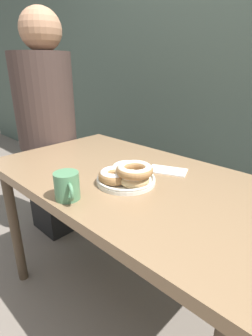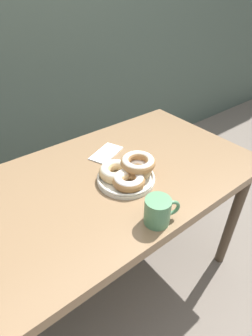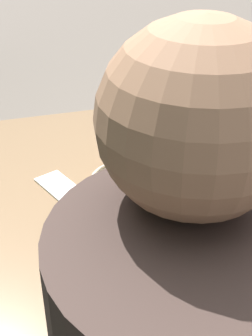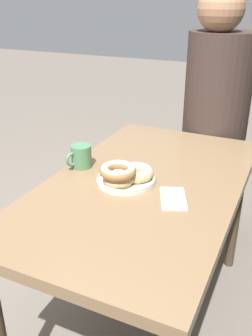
% 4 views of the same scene
% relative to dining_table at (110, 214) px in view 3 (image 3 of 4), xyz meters
% --- Properties ---
extents(dining_table, '(1.23, 0.70, 0.71)m').
position_rel_dining_table_xyz_m(dining_table, '(0.00, 0.00, 0.00)').
color(dining_table, '#846647').
rests_on(dining_table, ground_plane).
extents(donut_plate, '(0.24, 0.24, 0.09)m').
position_rel_dining_table_xyz_m(donut_plate, '(0.04, -0.07, 0.12)').
color(donut_plate, silver).
rests_on(donut_plate, dining_table).
extents(coffee_mug, '(0.12, 0.08, 0.09)m').
position_rel_dining_table_xyz_m(coffee_mug, '(-0.01, -0.29, 0.13)').
color(coffee_mug, '#4C7F56').
rests_on(coffee_mug, dining_table).
extents(napkin, '(0.18, 0.14, 0.01)m').
position_rel_dining_table_xyz_m(napkin, '(0.08, 0.14, 0.08)').
color(napkin, white).
rests_on(napkin, dining_table).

